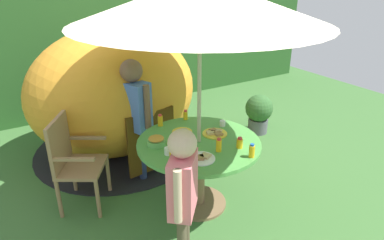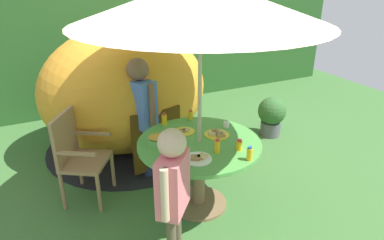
{
  "view_description": "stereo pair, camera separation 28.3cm",
  "coord_description": "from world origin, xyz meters",
  "px_view_note": "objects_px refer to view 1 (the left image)",
  "views": [
    {
      "loc": [
        -1.58,
        -2.48,
        2.27
      ],
      "look_at": [
        -0.08,
        -0.0,
        0.99
      ],
      "focal_mm": 31.93,
      "sensor_mm": 36.0,
      "label": 1
    },
    {
      "loc": [
        -1.33,
        -2.62,
        2.27
      ],
      "look_at": [
        -0.08,
        -0.0,
        0.99
      ],
      "focal_mm": 31.93,
      "sensor_mm": 36.0,
      "label": 2
    }
  ],
  "objects_px": {
    "wooden_chair": "(72,158)",
    "juice_bottle_near_right": "(173,155)",
    "cup_near": "(222,123)",
    "plate_center_back": "(201,158)",
    "child_in_pink_shirt": "(183,185)",
    "juice_bottle_mid_left": "(186,115)",
    "dome_tent": "(114,92)",
    "garden_table": "(199,156)",
    "juice_bottle_mid_right": "(219,145)",
    "potted_plant": "(259,112)",
    "patio_umbrella": "(200,1)",
    "snack_bowl": "(156,141)",
    "plate_far_left": "(182,132)",
    "juice_bottle_front_edge": "(240,143)",
    "juice_bottle_near_left": "(160,120)",
    "plate_far_right": "(215,133)",
    "child_in_blue_shirt": "(134,106)",
    "cup_far": "(168,151)",
    "juice_bottle_center_front": "(252,151)"
  },
  "relations": [
    {
      "from": "garden_table",
      "to": "juice_bottle_mid_right",
      "type": "height_order",
      "value": "juice_bottle_mid_right"
    },
    {
      "from": "dome_tent",
      "to": "juice_bottle_front_edge",
      "type": "distance_m",
      "value": 1.99
    },
    {
      "from": "wooden_chair",
      "to": "potted_plant",
      "type": "xyz_separation_m",
      "value": [
        2.77,
        0.35,
        -0.22
      ]
    },
    {
      "from": "wooden_chair",
      "to": "juice_bottle_near_right",
      "type": "height_order",
      "value": "wooden_chair"
    },
    {
      "from": "potted_plant",
      "to": "juice_bottle_mid_right",
      "type": "relative_size",
      "value": 4.51
    },
    {
      "from": "plate_far_right",
      "to": "plate_far_left",
      "type": "xyz_separation_m",
      "value": [
        -0.27,
        0.2,
        -0.0
      ]
    },
    {
      "from": "juice_bottle_center_front",
      "to": "patio_umbrella",
      "type": "bearing_deg",
      "value": 115.67
    },
    {
      "from": "child_in_blue_shirt",
      "to": "cup_near",
      "type": "xyz_separation_m",
      "value": [
        0.74,
        -0.64,
        -0.14
      ]
    },
    {
      "from": "plate_center_back",
      "to": "juice_bottle_near_right",
      "type": "distance_m",
      "value": 0.26
    },
    {
      "from": "dome_tent",
      "to": "juice_bottle_front_edge",
      "type": "xyz_separation_m",
      "value": [
        0.54,
        -1.91,
        -0.03
      ]
    },
    {
      "from": "juice_bottle_near_left",
      "to": "potted_plant",
      "type": "bearing_deg",
      "value": 14.82
    },
    {
      "from": "juice_bottle_near_right",
      "to": "cup_near",
      "type": "distance_m",
      "value": 0.88
    },
    {
      "from": "plate_center_back",
      "to": "plate_far_left",
      "type": "xyz_separation_m",
      "value": [
        0.12,
        0.55,
        -0.0
      ]
    },
    {
      "from": "plate_far_left",
      "to": "cup_near",
      "type": "relative_size",
      "value": 3.45
    },
    {
      "from": "juice_bottle_near_left",
      "to": "dome_tent",
      "type": "bearing_deg",
      "value": 96.52
    },
    {
      "from": "child_in_blue_shirt",
      "to": "juice_bottle_mid_right",
      "type": "bearing_deg",
      "value": -2.5
    },
    {
      "from": "wooden_chair",
      "to": "juice_bottle_mid_right",
      "type": "xyz_separation_m",
      "value": [
        1.13,
        -0.92,
        0.26
      ]
    },
    {
      "from": "child_in_blue_shirt",
      "to": "cup_far",
      "type": "relative_size",
      "value": 21.2
    },
    {
      "from": "patio_umbrella",
      "to": "juice_bottle_mid_right",
      "type": "distance_m",
      "value": 1.26
    },
    {
      "from": "patio_umbrella",
      "to": "child_in_pink_shirt",
      "type": "height_order",
      "value": "patio_umbrella"
    },
    {
      "from": "potted_plant",
      "to": "plate_center_back",
      "type": "height_order",
      "value": "plate_center_back"
    },
    {
      "from": "potted_plant",
      "to": "cup_near",
      "type": "height_order",
      "value": "cup_near"
    },
    {
      "from": "juice_bottle_mid_left",
      "to": "cup_far",
      "type": "relative_size",
      "value": 1.66
    },
    {
      "from": "patio_umbrella",
      "to": "juice_bottle_center_front",
      "type": "xyz_separation_m",
      "value": [
        0.24,
        -0.5,
        -1.23
      ]
    },
    {
      "from": "juice_bottle_near_left",
      "to": "juice_bottle_near_right",
      "type": "distance_m",
      "value": 0.75
    },
    {
      "from": "plate_far_left",
      "to": "garden_table",
      "type": "bearing_deg",
      "value": -80.36
    },
    {
      "from": "child_in_pink_shirt",
      "to": "juice_bottle_mid_left",
      "type": "bearing_deg",
      "value": 9.56
    },
    {
      "from": "snack_bowl",
      "to": "plate_far_right",
      "type": "xyz_separation_m",
      "value": [
        0.61,
        -0.1,
        -0.03
      ]
    },
    {
      "from": "dome_tent",
      "to": "snack_bowl",
      "type": "bearing_deg",
      "value": -101.17
    },
    {
      "from": "wooden_chair",
      "to": "dome_tent",
      "type": "xyz_separation_m",
      "value": [
        0.79,
        0.95,
        0.27
      ]
    },
    {
      "from": "cup_near",
      "to": "plate_center_back",
      "type": "bearing_deg",
      "value": -140.33
    },
    {
      "from": "plate_center_back",
      "to": "child_in_pink_shirt",
      "type": "bearing_deg",
      "value": -138.97
    },
    {
      "from": "plate_far_left",
      "to": "cup_far",
      "type": "xyz_separation_m",
      "value": [
        -0.33,
        -0.33,
        0.02
      ]
    },
    {
      "from": "dome_tent",
      "to": "child_in_blue_shirt",
      "type": "relative_size",
      "value": 1.75
    },
    {
      "from": "cup_far",
      "to": "cup_near",
      "type": "bearing_deg",
      "value": 17.3
    },
    {
      "from": "juice_bottle_near_left",
      "to": "plate_far_right",
      "type": "bearing_deg",
      "value": -50.77
    },
    {
      "from": "garden_table",
      "to": "plate_far_left",
      "type": "height_order",
      "value": "plate_far_left"
    },
    {
      "from": "plate_far_left",
      "to": "wooden_chair",
      "type": "bearing_deg",
      "value": 158.52
    },
    {
      "from": "plate_center_back",
      "to": "juice_bottle_mid_left",
      "type": "distance_m",
      "value": 0.88
    },
    {
      "from": "plate_center_back",
      "to": "juice_bottle_near_right",
      "type": "relative_size",
      "value": 2.01
    },
    {
      "from": "child_in_pink_shirt",
      "to": "juice_bottle_front_edge",
      "type": "relative_size",
      "value": 11.8
    },
    {
      "from": "juice_bottle_front_edge",
      "to": "dome_tent",
      "type": "bearing_deg",
      "value": 105.72
    },
    {
      "from": "cup_near",
      "to": "juice_bottle_near_right",
      "type": "bearing_deg",
      "value": -155.24
    },
    {
      "from": "child_in_blue_shirt",
      "to": "plate_center_back",
      "type": "xyz_separation_m",
      "value": [
        0.17,
        -1.11,
        -0.16
      ]
    },
    {
      "from": "snack_bowl",
      "to": "juice_bottle_near_right",
      "type": "xyz_separation_m",
      "value": [
        -0.01,
        -0.34,
        0.02
      ]
    },
    {
      "from": "wooden_chair",
      "to": "plate_far_left",
      "type": "relative_size",
      "value": 4.65
    },
    {
      "from": "cup_far",
      "to": "plate_far_right",
      "type": "bearing_deg",
      "value": 11.55
    },
    {
      "from": "patio_umbrella",
      "to": "snack_bowl",
      "type": "relative_size",
      "value": 12.59
    },
    {
      "from": "child_in_blue_shirt",
      "to": "snack_bowl",
      "type": "bearing_deg",
      "value": -26.76
    },
    {
      "from": "snack_bowl",
      "to": "juice_bottle_front_edge",
      "type": "bearing_deg",
      "value": -35.2
    }
  ]
}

